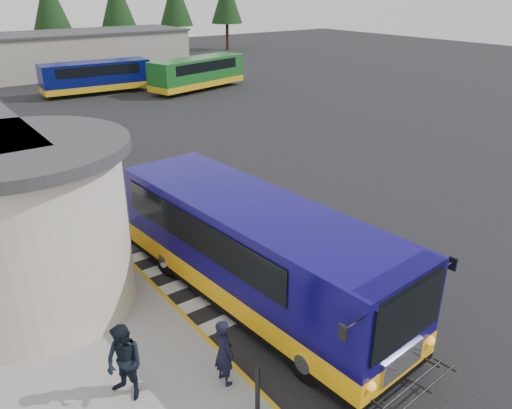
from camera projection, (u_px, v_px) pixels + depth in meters
ground at (250, 245)px, 17.98m from camera, size 140.00×140.00×0.00m
curb_strip at (100, 233)px, 18.69m from camera, size 0.12×34.00×0.16m
crosswalk at (252, 258)px, 17.11m from camera, size 8.00×5.35×0.01m
depot_building at (59, 54)px, 51.32m from camera, size 26.40×8.40×4.20m
tree_line at (33, 3)px, 55.48m from camera, size 58.40×4.40×10.00m
transit_bus at (256, 256)px, 14.32m from camera, size 4.09×11.06×3.07m
pedestrian_a at (224, 352)px, 11.28m from camera, size 0.41×0.62×1.69m
pedestrian_b at (125, 363)px, 10.83m from camera, size 1.01×1.11×1.86m
bollard at (258, 390)px, 10.49m from camera, size 0.10×0.10×1.26m
far_bus_a at (96, 76)px, 42.45m from camera, size 9.09×3.11×2.31m
far_bus_b at (197, 72)px, 43.91m from camera, size 9.63×4.74×2.39m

